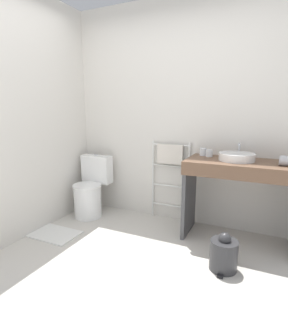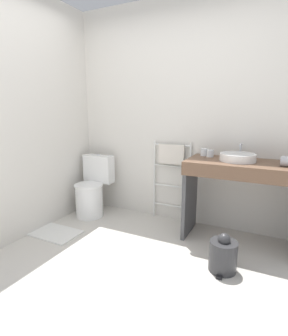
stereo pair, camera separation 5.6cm
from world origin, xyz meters
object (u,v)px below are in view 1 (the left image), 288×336
Objects in this scene: toilet at (91,191)px; cup_near_wall at (203,152)px; sink_basin at (237,157)px; trash_bin at (224,254)px; cup_near_edge at (209,153)px; towel_radiator at (170,165)px.

cup_near_wall is (1.40, 0.23, 0.58)m from toilet.
sink_basin is 0.97m from trash_bin.
cup_near_edge reaches higher than toilet.
cup_near_wall is at bearing -9.25° from towel_radiator.
sink_basin is at bearing -15.56° from towel_radiator.
cup_near_wall is (0.41, -0.07, 0.20)m from towel_radiator.
cup_near_wall reaches higher than toilet.
sink_basin is (1.78, 0.08, 0.58)m from toilet.
towel_radiator is 12.88× the size of cup_near_edge.
sink_basin is at bearing -22.01° from cup_near_wall.
towel_radiator is at bearing 170.75° from cup_near_wall.
cup_near_wall is 0.09m from cup_near_edge.
trash_bin is at bearing -66.50° from cup_near_edge.
sink_basin reaches higher than trash_bin.
towel_radiator is 0.46m from cup_near_wall.
cup_near_wall is 1.14m from trash_bin.
toilet is 2.23× the size of sink_basin.
cup_near_wall is 0.24× the size of trash_bin.
cup_near_edge is at bearing -29.57° from cup_near_wall.
cup_near_edge is at bearing 7.25° from toilet.
cup_near_edge is (-0.30, 0.11, -0.00)m from sink_basin.
cup_near_wall reaches higher than sink_basin.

